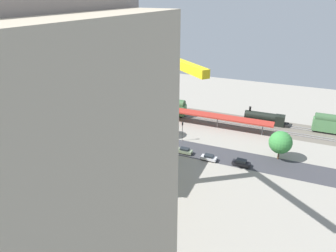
% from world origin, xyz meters
% --- Properties ---
extents(ground_plane, '(150.11, 150.11, 0.00)m').
position_xyz_m(ground_plane, '(0.00, 0.00, 0.00)').
color(ground_plane, gray).
rests_on(ground_plane, ground).
extents(rail_bed, '(93.88, 13.72, 0.01)m').
position_xyz_m(rail_bed, '(0.00, -20.66, 0.00)').
color(rail_bed, '#665E54').
rests_on(rail_bed, ground).
extents(street_asphalt, '(93.86, 9.42, 0.01)m').
position_xyz_m(street_asphalt, '(0.00, 3.87, 0.00)').
color(street_asphalt, '#38383D').
rests_on(street_asphalt, ground).
extents(track_rails, '(93.82, 7.28, 0.12)m').
position_xyz_m(track_rails, '(0.00, -20.66, 0.18)').
color(track_rails, '#9E9EA8').
rests_on(track_rails, ground).
extents(platform_canopy_near, '(62.72, 4.31, 4.10)m').
position_xyz_m(platform_canopy_near, '(3.95, -13.69, 3.85)').
color(platform_canopy_near, '#A82D23').
rests_on(platform_canopy_near, ground).
extents(locomotive, '(14.32, 2.98, 5.17)m').
position_xyz_m(locomotive, '(-24.32, -23.30, 1.83)').
color(locomotive, black).
rests_on(locomotive, ground).
extents(freight_coach_far, '(18.11, 3.22, 6.12)m').
position_xyz_m(freight_coach_far, '(11.54, -18.01, 3.20)').
color(freight_coach_far, black).
rests_on(freight_coach_far, ground).
extents(parked_car_0, '(4.54, 2.08, 1.71)m').
position_xyz_m(parked_car_0, '(-21.81, 7.06, 0.75)').
color(parked_car_0, black).
rests_on(parked_car_0, ground).
extents(parked_car_1, '(4.10, 1.90, 1.56)m').
position_xyz_m(parked_car_1, '(-13.53, 7.61, 0.70)').
color(parked_car_1, black).
rests_on(parked_car_1, ground).
extents(parked_car_2, '(4.22, 1.76, 1.62)m').
position_xyz_m(parked_car_2, '(-6.43, 6.66, 0.73)').
color(parked_car_2, black).
rests_on(parked_car_2, ground).
extents(parked_car_3, '(4.20, 1.89, 1.57)m').
position_xyz_m(parked_car_3, '(0.96, 6.74, 0.70)').
color(parked_car_3, black).
rests_on(parked_car_3, ground).
extents(parked_car_4, '(4.79, 1.74, 1.71)m').
position_xyz_m(parked_car_4, '(7.77, 7.75, 0.76)').
color(parked_car_4, black).
rests_on(parked_car_4, ground).
extents(parked_car_5, '(4.79, 1.82, 1.58)m').
position_xyz_m(parked_car_5, '(15.88, 7.34, 0.71)').
color(parked_car_5, black).
rests_on(parked_car_5, ground).
extents(parked_car_6, '(4.28, 1.95, 1.81)m').
position_xyz_m(parked_car_6, '(22.92, 7.73, 0.80)').
color(parked_car_6, black).
rests_on(parked_car_6, ground).
extents(construction_building, '(28.76, 16.50, 18.83)m').
position_xyz_m(construction_building, '(14.84, 25.89, 9.41)').
color(construction_building, yellow).
rests_on(construction_building, ground).
extents(construction_roof_slab, '(29.36, 17.10, 0.40)m').
position_xyz_m(construction_roof_slab, '(14.84, 25.89, 19.03)').
color(construction_roof_slab, '#B7B2A8').
rests_on(construction_roof_slab, construction_building).
extents(tower_crane, '(22.21, 18.79, 31.79)m').
position_xyz_m(tower_crane, '(-5.59, 26.43, 19.15)').
color(tower_crane, gray).
rests_on(tower_crane, ground).
extents(box_truck_0, '(9.29, 2.45, 3.25)m').
position_xyz_m(box_truck_0, '(10.70, 11.63, 1.60)').
color(box_truck_0, black).
rests_on(box_truck_0, ground).
extents(street_tree_0, '(5.90, 5.90, 7.84)m').
position_xyz_m(street_tree_0, '(-30.11, -0.18, 4.88)').
color(street_tree_0, brown).
rests_on(street_tree_0, ground).
extents(street_tree_1, '(6.36, 6.36, 8.07)m').
position_xyz_m(street_tree_1, '(4.25, -0.36, 4.88)').
color(street_tree_1, brown).
rests_on(street_tree_1, ground).
extents(street_tree_2, '(4.50, 4.50, 6.75)m').
position_xyz_m(street_tree_2, '(31.50, -0.88, 4.49)').
color(street_tree_2, brown).
rests_on(street_tree_2, ground).
extents(traffic_light, '(0.50, 0.36, 5.91)m').
position_xyz_m(traffic_light, '(-3.07, -0.43, 3.97)').
color(traffic_light, '#333333').
rests_on(traffic_light, ground).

